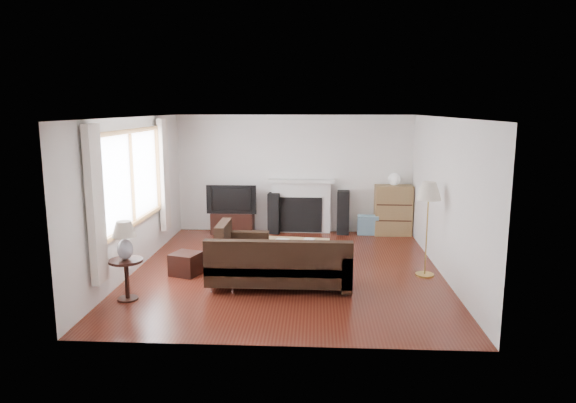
# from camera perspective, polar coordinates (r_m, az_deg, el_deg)

# --- Properties ---
(room) EXTENTS (5.10, 5.60, 2.54)m
(room) POSITION_cam_1_polar(r_m,az_deg,el_deg) (8.26, -0.12, 0.65)
(room) COLOR #591F13
(room) RESTS_ON ground
(window) EXTENTS (0.12, 2.74, 1.54)m
(window) POSITION_cam_1_polar(r_m,az_deg,el_deg) (8.52, -16.90, 2.54)
(window) COLOR brown
(window) RESTS_ON room
(curtain_near) EXTENTS (0.10, 0.35, 2.10)m
(curtain_near) POSITION_cam_1_polar(r_m,az_deg,el_deg) (7.13, -20.60, -0.37)
(curtain_near) COLOR white
(curtain_near) RESTS_ON room
(curtain_far) EXTENTS (0.10, 0.35, 2.10)m
(curtain_far) POSITION_cam_1_polar(r_m,az_deg,el_deg) (9.95, -13.62, 2.90)
(curtain_far) COLOR white
(curtain_far) RESTS_ON room
(fireplace) EXTENTS (1.40, 0.26, 1.15)m
(fireplace) POSITION_cam_1_polar(r_m,az_deg,el_deg) (10.97, 1.46, -0.50)
(fireplace) COLOR white
(fireplace) RESTS_ON room
(tv_stand) EXTENTS (0.89, 0.40, 0.45)m
(tv_stand) POSITION_cam_1_polar(r_m,az_deg,el_deg) (11.04, -6.16, -2.35)
(tv_stand) COLOR black
(tv_stand) RESTS_ON ground
(television) EXTENTS (1.05, 0.14, 0.60)m
(television) POSITION_cam_1_polar(r_m,az_deg,el_deg) (10.94, -6.21, 0.34)
(television) COLOR black
(television) RESTS_ON tv_stand
(speaker_left) EXTENTS (0.26, 0.31, 0.86)m
(speaker_left) POSITION_cam_1_polar(r_m,az_deg,el_deg) (10.94, -1.55, -1.29)
(speaker_left) COLOR black
(speaker_left) RESTS_ON ground
(speaker_right) EXTENTS (0.27, 0.32, 0.92)m
(speaker_right) POSITION_cam_1_polar(r_m,az_deg,el_deg) (10.91, 6.14, -1.22)
(speaker_right) COLOR black
(speaker_right) RESTS_ON ground
(bookshelf) EXTENTS (0.77, 0.36, 1.05)m
(bookshelf) POSITION_cam_1_polar(r_m,az_deg,el_deg) (10.99, 11.59, -0.95)
(bookshelf) COLOR olive
(bookshelf) RESTS_ON ground
(globe_lamp) EXTENTS (0.26, 0.26, 0.26)m
(globe_lamp) POSITION_cam_1_polar(r_m,az_deg,el_deg) (10.88, 11.72, 2.44)
(globe_lamp) COLOR white
(globe_lamp) RESTS_ON bookshelf
(sectional_sofa) EXTENTS (2.30, 1.68, 0.74)m
(sectional_sofa) POSITION_cam_1_polar(r_m,az_deg,el_deg) (7.68, -0.94, -6.86)
(sectional_sofa) COLOR black
(sectional_sofa) RESTS_ON ground
(coffee_table) EXTENTS (1.14, 0.70, 0.42)m
(coffee_table) POSITION_cam_1_polar(r_m,az_deg,el_deg) (8.77, 0.94, -5.75)
(coffee_table) COLOR #9E7E4B
(coffee_table) RESTS_ON ground
(footstool) EXTENTS (0.53, 0.53, 0.35)m
(footstool) POSITION_cam_1_polar(r_m,az_deg,el_deg) (8.46, -11.27, -6.79)
(footstool) COLOR black
(footstool) RESTS_ON ground
(floor_lamp) EXTENTS (0.47, 0.47, 1.51)m
(floor_lamp) POSITION_cam_1_polar(r_m,az_deg,el_deg) (8.38, 15.18, -3.01)
(floor_lamp) COLOR #BD9441
(floor_lamp) RESTS_ON ground
(side_table) EXTENTS (0.47, 0.47, 0.58)m
(side_table) POSITION_cam_1_polar(r_m,az_deg,el_deg) (7.55, -17.47, -8.29)
(side_table) COLOR black
(side_table) RESTS_ON ground
(table_lamp) EXTENTS (0.33, 0.33, 0.53)m
(table_lamp) POSITION_cam_1_polar(r_m,az_deg,el_deg) (7.40, -17.70, -4.18)
(table_lamp) COLOR silver
(table_lamp) RESTS_ON side_table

